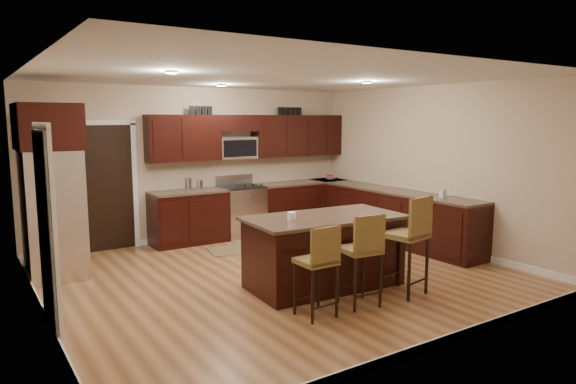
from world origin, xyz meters
TOP-DOWN VIEW (x-y plane):
  - floor at (0.00, 0.00)m, footprint 6.00×6.00m
  - ceiling at (0.00, 0.00)m, footprint 6.00×6.00m
  - wall_back at (0.00, 2.75)m, footprint 6.00×0.00m
  - wall_left at (-3.00, 0.00)m, footprint 0.00×5.50m
  - wall_right at (3.00, 0.00)m, footprint 0.00×5.50m
  - base_cabinets at (1.90, 1.45)m, footprint 4.02×3.96m
  - upper_cabinets at (1.04, 2.58)m, footprint 4.00×0.33m
  - range at (0.68, 2.45)m, footprint 0.76×0.64m
  - microwave at (0.68, 2.60)m, footprint 0.76×0.31m
  - doorway at (-1.65, 2.73)m, footprint 0.85×0.03m
  - pantry_door at (-2.98, -0.30)m, footprint 0.03×0.80m
  - letter_decor at (0.90, 2.58)m, footprint 2.20×0.03m
  - island at (0.22, -0.68)m, footprint 2.07×1.18m
  - stool_left at (-0.48, -1.53)m, footprint 0.39×0.39m
  - stool_mid at (0.13, -1.53)m, footprint 0.45×0.45m
  - stool_right at (0.88, -1.54)m, footprint 0.54×0.54m
  - refrigerator at (-2.62, 1.63)m, footprint 0.79×0.93m
  - floor_mat at (0.13, 1.56)m, footprint 1.00×0.75m
  - fruit_bowl at (2.75, 2.45)m, footprint 0.28×0.28m
  - soap_bottle at (2.70, -0.48)m, footprint 0.09×0.09m
  - canister_tall at (-0.34, 2.45)m, footprint 0.12×0.12m
  - canister_short at (-0.13, 2.45)m, footprint 0.11×0.11m
  - island_jar at (-0.28, -0.68)m, footprint 0.10×0.10m

SIDE VIEW (x-z plane):
  - floor at x=0.00m, z-range 0.00..0.00m
  - floor_mat at x=0.13m, z-range 0.00..0.01m
  - island at x=0.22m, z-range -0.03..0.89m
  - base_cabinets at x=1.90m, z-range 0.00..0.92m
  - range at x=0.68m, z-range -0.08..1.03m
  - stool_left at x=-0.48m, z-range 0.13..1.15m
  - stool_mid at x=0.13m, z-range 0.13..1.22m
  - stool_right at x=0.88m, z-range 0.15..1.38m
  - fruit_bowl at x=2.75m, z-range 0.92..0.98m
  - island_jar at x=-0.28m, z-range 0.92..1.02m
  - canister_short at x=-0.13m, z-range 0.92..1.09m
  - soap_bottle at x=2.70m, z-range 0.92..1.11m
  - pantry_door at x=-2.98m, z-range 0.00..2.04m
  - canister_tall at x=-0.34m, z-range 0.92..1.14m
  - doorway at x=-1.65m, z-range 0.00..2.06m
  - refrigerator at x=-2.62m, z-range 0.03..2.38m
  - wall_back at x=0.00m, z-range -1.65..4.35m
  - wall_left at x=-3.00m, z-range -1.40..4.10m
  - wall_right at x=3.00m, z-range -1.40..4.10m
  - microwave at x=0.68m, z-range 1.42..1.82m
  - upper_cabinets at x=1.04m, z-range 1.44..2.24m
  - letter_decor at x=0.90m, z-range 2.22..2.37m
  - ceiling at x=0.00m, z-range 2.70..2.70m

